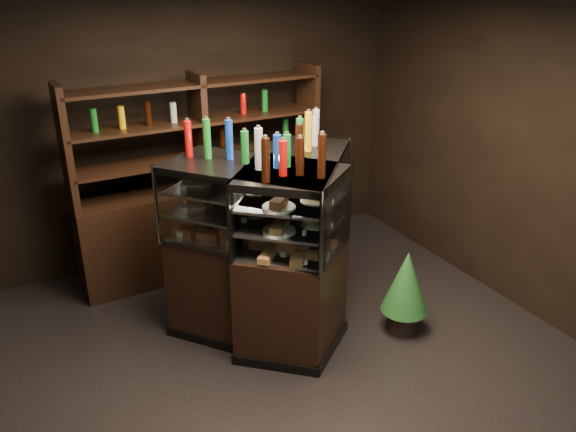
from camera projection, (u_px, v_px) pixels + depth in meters
name	position (u px, v px, depth m)	size (l,w,h in m)	color
ground	(277.00, 389.00, 4.15)	(5.00, 5.00, 0.00)	black
room_shell	(274.00, 132.00, 3.38)	(5.02, 5.02, 3.01)	black
display_case	(276.00, 276.00, 4.68)	(1.77, 1.51, 1.51)	black
food_display	(276.00, 209.00, 4.43)	(1.31, 1.07, 0.46)	#D17C4B
bottles_top	(274.00, 144.00, 4.23)	(1.14, 0.93, 0.30)	yellow
potted_conifer	(406.00, 281.00, 4.66)	(0.39, 0.39, 0.84)	black
back_shelving	(204.00, 213.00, 5.66)	(2.50, 0.54, 2.00)	black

